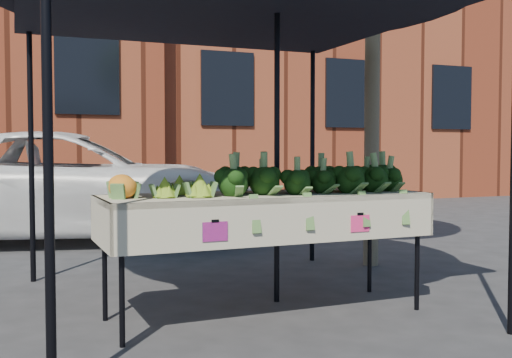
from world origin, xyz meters
name	(u,v)px	position (x,y,z in m)	size (l,w,h in m)	color
ground	(285,316)	(0.00, 0.00, 0.00)	(90.00, 90.00, 0.00)	#29292B
table	(266,255)	(-0.12, 0.07, 0.45)	(2.42, 0.86, 0.90)	#BCB399
canopy	(232,131)	(-0.23, 0.49, 1.37)	(3.16, 3.16, 2.74)	black
broccoli_heap	(312,174)	(0.27, 0.10, 1.04)	(1.61, 0.58, 0.27)	black
romanesco_cluster	(178,181)	(-0.78, 0.06, 1.01)	(0.44, 0.48, 0.21)	#77A52A
cauliflower_pair	(122,183)	(-1.15, 0.14, 0.99)	(0.24, 0.44, 0.19)	orange
vehicle	(69,45)	(-1.11, 4.63, 2.65)	(2.44, 1.47, 5.30)	white
street_tree	(373,49)	(1.67, 1.46, 2.28)	(2.31, 2.31, 4.56)	#1E4C14
building_right	(324,50)	(7.00, 12.50, 4.25)	(12.00, 8.00, 8.50)	maroon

